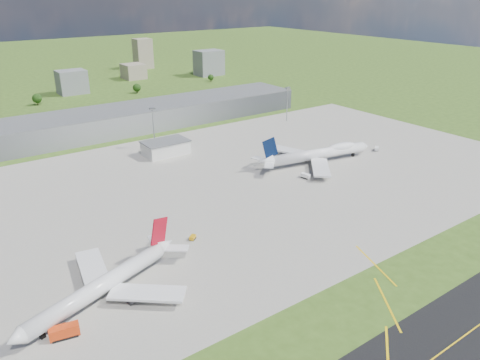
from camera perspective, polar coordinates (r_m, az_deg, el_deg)
ground at (r=328.74m, az=-14.58°, el=5.06°), size 1400.00×1400.00×0.00m
apron at (r=240.01m, az=-2.40°, el=-0.67°), size 360.00×190.00×0.08m
terminal at (r=340.27m, az=-15.66°, el=6.84°), size 300.00×42.00×15.00m
ops_building at (r=287.51m, az=-9.05°, el=3.87°), size 26.00×16.00×8.00m
mast_center at (r=296.56m, az=-10.55°, el=7.12°), size 3.50×2.00×25.90m
mast_east at (r=355.83m, az=5.79°, el=9.91°), size 3.50×2.00×25.90m
airliner_red_twin at (r=161.75m, az=-16.06°, el=-12.07°), size 64.07×48.61×18.22m
airliner_blue_quad at (r=273.43m, az=9.59°, el=3.17°), size 74.06×57.39×19.43m
fire_truck at (r=150.99m, az=-20.62°, el=-16.95°), size 8.90×4.76×3.73m
tug_yellow at (r=190.51m, az=-5.78°, el=-7.01°), size 3.72×3.46×1.65m
van_white_near at (r=250.74m, az=7.99°, el=0.48°), size 3.32×5.53×2.62m
van_white_far at (r=303.50m, az=16.31°, el=3.67°), size 4.95×4.37×2.37m
bldg_c at (r=480.52m, az=-19.80°, el=11.17°), size 26.00×20.00×22.00m
bldg_ce at (r=544.72m, az=-12.85°, el=12.79°), size 22.00×24.00×16.00m
bldg_e at (r=554.13m, az=-3.81°, el=14.07°), size 30.00×22.00×28.00m
bldg_tall_e at (r=613.63m, az=-11.75°, el=14.85°), size 20.00×18.00×36.00m
tree_c at (r=443.32m, az=-23.51°, el=9.10°), size 8.10×8.10×9.90m
tree_e at (r=465.63m, az=-12.47°, el=10.94°), size 7.65×7.65×9.35m
tree_far_e at (r=515.86m, az=-3.58°, el=12.38°), size 6.30×6.30×7.70m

